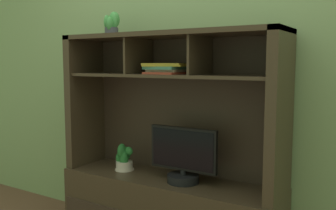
# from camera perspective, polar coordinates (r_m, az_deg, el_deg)

# --- Properties ---
(back_wall) EXTENTS (6.00, 0.02, 2.80)m
(back_wall) POSITION_cam_1_polar(r_m,az_deg,el_deg) (2.63, 2.81, 9.65)
(back_wall) COLOR #86A169
(back_wall) RESTS_ON ground
(media_console) EXTENTS (1.51, 0.45, 1.45)m
(media_console) POSITION_cam_1_polar(r_m,az_deg,el_deg) (2.55, 0.11, -12.12)
(media_console) COLOR #3E2F20
(media_console) RESTS_ON ground
(tv_monitor) EXTENTS (0.46, 0.20, 0.36)m
(tv_monitor) POSITION_cam_1_polar(r_m,az_deg,el_deg) (2.39, 2.33, -8.24)
(tv_monitor) COLOR black
(tv_monitor) RESTS_ON media_console
(potted_orchid) EXTENTS (0.14, 0.14, 0.19)m
(potted_orchid) POSITION_cam_1_polar(r_m,az_deg,el_deg) (2.70, -6.77, -8.22)
(potted_orchid) COLOR beige
(potted_orchid) RESTS_ON media_console
(magazine_stack_left) EXTENTS (0.30, 0.27, 0.07)m
(magazine_stack_left) POSITION_cam_1_polar(r_m,az_deg,el_deg) (2.42, -0.09, 5.64)
(magazine_stack_left) COLOR #B03E2B
(magazine_stack_left) RESTS_ON media_console
(potted_succulent) EXTENTS (0.11, 0.12, 0.17)m
(potted_succulent) POSITION_cam_1_polar(r_m,az_deg,el_deg) (2.74, -8.59, 12.12)
(potted_succulent) COLOR #45444D
(potted_succulent) RESTS_ON media_console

